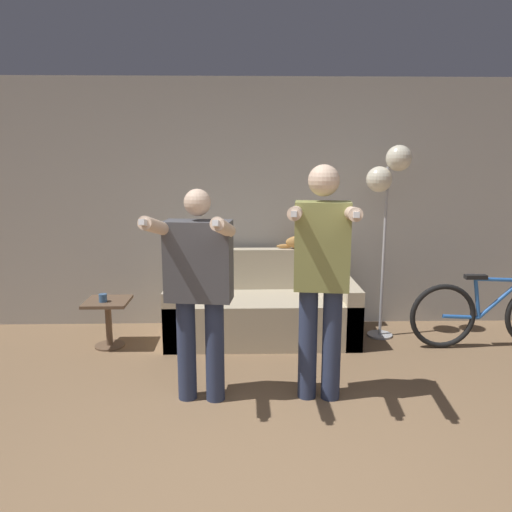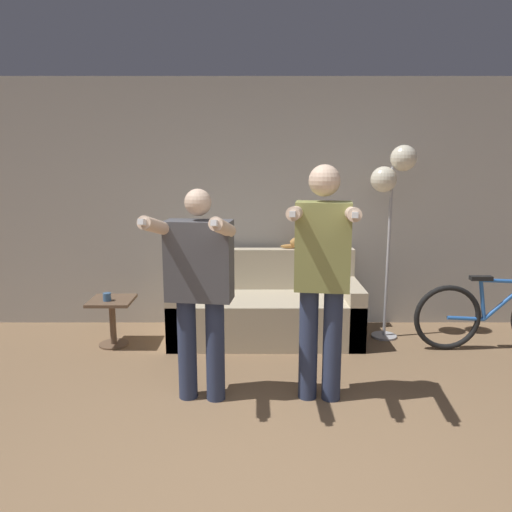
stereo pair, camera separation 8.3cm
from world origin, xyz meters
name	(u,v)px [view 1 (the left image)]	position (x,y,z in m)	size (l,w,h in m)	color
wall_back	(253,205)	(0.00, 3.17, 1.30)	(10.00, 0.05, 2.60)	#B7B2A8
couch	(262,310)	(0.07, 2.68, 0.28)	(1.86, 0.80, 0.86)	beige
person_left	(199,281)	(-0.43, 1.36, 0.92)	(0.60, 0.71, 1.58)	#2D3856
person_right	(322,268)	(0.46, 1.36, 1.01)	(0.53, 0.72, 1.75)	#2D3856
cat	(302,242)	(0.50, 2.97, 0.93)	(0.43, 0.11, 0.16)	tan
floor_lamp	(388,180)	(1.29, 2.69, 1.58)	(0.43, 0.25, 1.91)	#B2B2B7
side_table	(108,314)	(-1.40, 2.47, 0.33)	(0.41, 0.41, 0.46)	brown
cup	(103,298)	(-1.43, 2.41, 0.50)	(0.08, 0.08, 0.08)	#3D6693
bicycle	(490,314)	(2.24, 2.35, 0.33)	(1.54, 0.07, 0.72)	black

